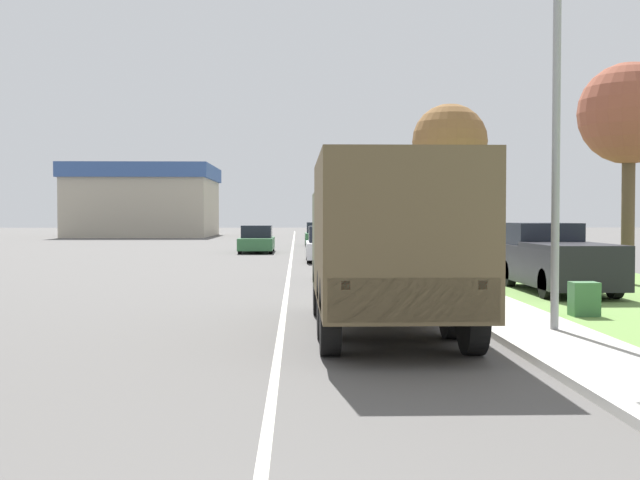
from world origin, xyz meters
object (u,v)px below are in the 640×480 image
at_px(car_third_ahead, 257,240).
at_px(pickup_truck, 556,259).
at_px(car_fourth_ahead, 319,235).
at_px(car_nearest_ahead, 353,260).
at_px(military_truck, 386,238).
at_px(lamp_post, 545,74).
at_px(car_second_ahead, 327,246).

xyz_separation_m(car_third_ahead, pickup_truck, (9.30, -23.29, 0.22)).
xyz_separation_m(car_third_ahead, car_fourth_ahead, (3.76, 9.59, 0.03)).
bearing_deg(car_nearest_ahead, pickup_truck, -34.82).
bearing_deg(pickup_truck, car_fourth_ahead, 99.57).
height_order(military_truck, lamp_post, lamp_post).
relative_size(military_truck, car_nearest_ahead, 1.86).
bearing_deg(car_nearest_ahead, car_fourth_ahead, 90.50).
relative_size(car_third_ahead, car_fourth_ahead, 1.11).
distance_m(military_truck, lamp_post, 3.92).
xyz_separation_m(military_truck, car_fourth_ahead, (-0.06, 40.40, -0.98)).
bearing_deg(car_second_ahead, car_nearest_ahead, -87.88).
xyz_separation_m(military_truck, lamp_post, (2.70, -0.37, 2.82)).
bearing_deg(car_nearest_ahead, car_second_ahead, 92.12).
xyz_separation_m(car_nearest_ahead, car_third_ahead, (-4.01, 19.61, 0.00)).
height_order(car_nearest_ahead, pickup_truck, pickup_truck).
distance_m(car_nearest_ahead, lamp_post, 12.44).
bearing_deg(car_second_ahead, pickup_truck, -68.60).
bearing_deg(car_second_ahead, car_third_ahead, 112.35).
relative_size(military_truck, car_second_ahead, 1.57).
xyz_separation_m(car_second_ahead, car_fourth_ahead, (0.15, 18.38, 0.00)).
bearing_deg(pickup_truck, car_nearest_ahead, 145.18).
relative_size(car_second_ahead, car_fourth_ahead, 1.07).
bearing_deg(military_truck, car_third_ahead, 97.06).
relative_size(car_nearest_ahead, car_second_ahead, 0.84).
bearing_deg(pickup_truck, car_third_ahead, 111.76).
xyz_separation_m(car_fourth_ahead, lamp_post, (2.76, -40.77, 3.80)).
relative_size(car_fourth_ahead, pickup_truck, 0.82).
xyz_separation_m(military_truck, car_third_ahead, (-3.82, 30.81, -1.01)).
xyz_separation_m(car_third_ahead, lamp_post, (6.52, -31.18, 3.84)).
distance_m(military_truck, car_fourth_ahead, 40.41).
height_order(car_third_ahead, car_fourth_ahead, car_fourth_ahead).
bearing_deg(lamp_post, car_third_ahead, 101.81).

